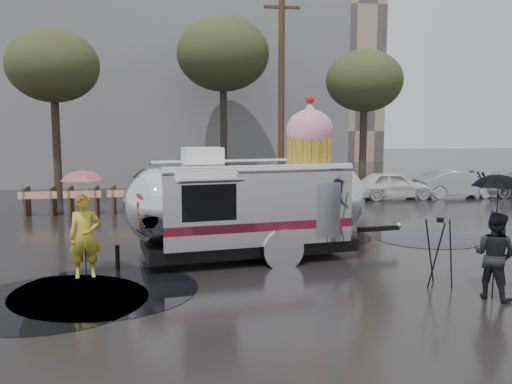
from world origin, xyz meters
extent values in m
plane|color=black|center=(0.00, 0.00, 0.00)|extent=(120.00, 120.00, 0.00)
cylinder|color=black|center=(1.88, 4.62, 0.01)|extent=(2.56, 2.56, 0.01)
cylinder|color=black|center=(-3.73, 0.45, 0.01)|extent=(3.55, 3.55, 0.01)
cylinder|color=black|center=(-4.61, -0.07, 0.01)|extent=(3.42, 3.42, 0.01)
cylinder|color=black|center=(4.71, 4.15, 0.01)|extent=(3.07, 3.07, 0.01)
cube|color=slate|center=(-4.00, 24.00, 6.50)|extent=(22.00, 12.00, 13.00)
cylinder|color=#473323|center=(2.50, 14.00, 4.50)|extent=(0.28, 0.28, 9.00)
cube|color=#473323|center=(2.50, 14.00, 8.30)|extent=(1.60, 0.12, 0.12)
cylinder|color=#382D26|center=(-7.00, 13.00, 2.93)|extent=(0.32, 0.32, 5.85)
ellipsoid|color=#2D361B|center=(-7.00, 13.00, 5.52)|extent=(3.64, 3.64, 2.86)
cylinder|color=#382D26|center=(0.00, 15.00, 3.38)|extent=(0.32, 0.32, 6.75)
ellipsoid|color=#2D361B|center=(0.00, 15.00, 6.38)|extent=(4.20, 4.20, 3.30)
cylinder|color=#382D26|center=(6.00, 13.00, 2.70)|extent=(0.32, 0.32, 5.40)
ellipsoid|color=#2D361B|center=(6.00, 13.00, 5.10)|extent=(3.36, 3.36, 2.64)
cube|color=#473323|center=(-7.50, 10.00, 0.50)|extent=(0.08, 0.80, 1.00)
cube|color=#473323|center=(-6.60, 10.00, 0.50)|extent=(0.08, 0.80, 1.00)
cube|color=#E5590C|center=(-7.05, 9.62, 0.75)|extent=(1.30, 0.04, 0.25)
cube|color=#473323|center=(-6.00, 10.00, 0.50)|extent=(0.08, 0.80, 1.00)
cube|color=#473323|center=(-5.10, 10.00, 0.50)|extent=(0.08, 0.80, 1.00)
cube|color=#E5590C|center=(-5.55, 9.62, 0.75)|extent=(1.30, 0.04, 0.25)
cube|color=#473323|center=(-4.50, 10.00, 0.50)|extent=(0.08, 0.80, 1.00)
cube|color=#473323|center=(-3.60, 10.00, 0.50)|extent=(0.08, 0.80, 1.00)
cube|color=#E5590C|center=(-4.05, 9.62, 0.75)|extent=(1.30, 0.04, 0.25)
imported|color=silver|center=(7.00, 12.00, 0.70)|extent=(4.00, 1.80, 1.40)
imported|color=#B2B2B7|center=(10.00, 12.00, 0.70)|extent=(4.00, 1.80, 1.40)
cube|color=silver|center=(-0.64, 2.68, 1.38)|extent=(4.63, 2.87, 1.78)
ellipsoid|color=silver|center=(1.51, 2.99, 1.38)|extent=(1.79, 2.46, 1.78)
ellipsoid|color=silver|center=(-2.79, 2.37, 1.38)|extent=(1.79, 2.46, 1.78)
cube|color=black|center=(-0.64, 2.68, 0.35)|extent=(5.17, 2.66, 0.30)
cylinder|color=black|center=(-0.01, 1.74, 0.35)|extent=(0.72, 0.31, 0.69)
cylinder|color=black|center=(-0.30, 3.76, 0.35)|extent=(0.72, 0.31, 0.69)
cylinder|color=silver|center=(0.01, 1.61, 0.40)|extent=(0.95, 0.23, 0.95)
cube|color=black|center=(2.88, 3.19, 0.49)|extent=(1.19, 0.29, 0.12)
sphere|color=silver|center=(3.46, 3.27, 0.54)|extent=(0.18, 0.18, 0.16)
cylinder|color=black|center=(-3.67, 2.24, 0.25)|extent=(0.11, 0.11, 0.49)
cube|color=#550F1E|center=(-0.48, 1.56, 0.94)|extent=(4.31, 0.65, 0.20)
cube|color=#550F1E|center=(-0.81, 3.80, 0.94)|extent=(4.31, 0.65, 0.20)
cube|color=black|center=(-1.65, 1.37, 1.53)|extent=(1.18, 0.20, 0.79)
cube|color=#A4A099|center=(-1.62, 1.14, 2.03)|extent=(1.44, 0.68, 0.14)
cube|color=silver|center=(1.09, 1.77, 1.23)|extent=(0.59, 0.11, 1.28)
cube|color=white|center=(-1.72, 2.52, 2.47)|extent=(0.97, 0.76, 0.38)
cylinder|color=gold|center=(0.92, 2.91, 2.57)|extent=(1.16, 1.16, 0.59)
ellipsoid|color=pink|center=(0.92, 2.91, 3.04)|extent=(1.30, 1.30, 1.03)
cone|color=pink|center=(0.92, 2.91, 3.56)|extent=(0.56, 0.56, 0.40)
sphere|color=red|center=(0.92, 2.91, 3.77)|extent=(0.22, 0.22, 0.20)
imported|color=gold|center=(-4.25, 1.47, 0.87)|extent=(0.69, 0.52, 1.75)
imported|color=pink|center=(-4.25, 1.47, 1.92)|extent=(1.08, 1.08, 0.73)
cylinder|color=black|center=(-4.25, 1.47, 0.83)|extent=(0.02, 0.02, 1.65)
imported|color=black|center=(3.37, -1.15, 0.80)|extent=(0.78, 0.88, 1.60)
imported|color=black|center=(3.37, -1.15, 1.94)|extent=(1.14, 1.14, 0.78)
cylinder|color=black|center=(3.37, -1.15, 0.83)|extent=(0.02, 0.02, 1.65)
cylinder|color=black|center=(2.97, -0.32, 0.66)|extent=(0.08, 0.31, 1.33)
cylinder|color=black|center=(2.65, -0.06, 0.66)|extent=(0.29, 0.13, 1.33)
cylinder|color=black|center=(2.59, -0.46, 0.66)|extent=(0.25, 0.21, 1.33)
cube|color=black|center=(2.74, -0.28, 1.33)|extent=(0.13, 0.11, 0.09)
camera|label=1|loc=(-2.46, -10.01, 3.17)|focal=38.00mm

